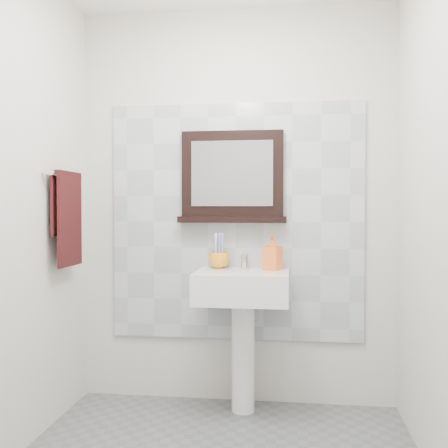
# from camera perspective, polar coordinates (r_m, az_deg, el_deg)

# --- Properties ---
(back_wall) EXTENTS (2.00, 0.01, 2.50)m
(back_wall) POSITION_cam_1_polar(r_m,az_deg,el_deg) (3.34, 1.31, 1.97)
(back_wall) COLOR silver
(back_wall) RESTS_ON ground
(front_wall) EXTENTS (2.00, 0.01, 2.50)m
(front_wall) POSITION_cam_1_polar(r_m,az_deg,el_deg) (1.18, -10.19, 2.68)
(front_wall) COLOR silver
(front_wall) RESTS_ON ground
(splashback) EXTENTS (1.60, 0.02, 1.50)m
(splashback) POSITION_cam_1_polar(r_m,az_deg,el_deg) (3.33, 1.29, 0.25)
(splashback) COLOR #B0BABF
(splashback) RESTS_ON back_wall
(pedestal_sink) EXTENTS (0.55, 0.44, 0.96)m
(pedestal_sink) POSITION_cam_1_polar(r_m,az_deg,el_deg) (3.16, 2.01, -8.46)
(pedestal_sink) COLOR white
(pedestal_sink) RESTS_ON ground
(toothbrush_cup) EXTENTS (0.16, 0.16, 0.10)m
(toothbrush_cup) POSITION_cam_1_polar(r_m,az_deg,el_deg) (3.29, -0.56, -3.96)
(toothbrush_cup) COLOR orange
(toothbrush_cup) RESTS_ON pedestal_sink
(toothbrushes) EXTENTS (0.05, 0.04, 0.21)m
(toothbrushes) POSITION_cam_1_polar(r_m,az_deg,el_deg) (3.28, -0.52, -2.69)
(toothbrushes) COLOR white
(toothbrushes) RESTS_ON toothbrush_cup
(soap_dispenser) EXTENTS (0.13, 0.13, 0.21)m
(soap_dispenser) POSITION_cam_1_polar(r_m,az_deg,el_deg) (3.21, 5.29, -3.10)
(soap_dispenser) COLOR #FF441E
(soap_dispenser) RESTS_ON pedestal_sink
(framed_mirror) EXTENTS (0.68, 0.11, 0.58)m
(framed_mirror) POSITION_cam_1_polar(r_m,az_deg,el_deg) (3.31, 0.92, 4.91)
(framed_mirror) COLOR black
(framed_mirror) RESTS_ON back_wall
(towel_bar) EXTENTS (0.07, 0.40, 0.03)m
(towel_bar) POSITION_cam_1_polar(r_m,az_deg,el_deg) (3.18, -16.85, 5.13)
(towel_bar) COLOR silver
(towel_bar) RESTS_ON left_wall
(hand_towel) EXTENTS (0.06, 0.30, 0.55)m
(hand_towel) POSITION_cam_1_polar(r_m,az_deg,el_deg) (3.17, -16.70, 1.35)
(hand_towel) COLOR black
(hand_towel) RESTS_ON towel_bar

